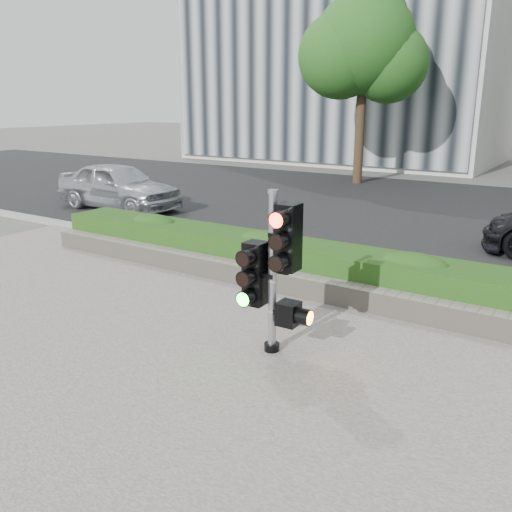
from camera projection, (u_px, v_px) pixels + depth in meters
name	position (u px, v px, depth m)	size (l,w,h in m)	color
ground	(242.00, 339.00, 7.32)	(120.00, 120.00, 0.00)	#51514C
sidewalk	(97.00, 427.00, 5.31)	(16.00, 11.00, 0.03)	#9E9389
road	(442.00, 215.00, 15.36)	(60.00, 13.00, 0.02)	black
curb	(340.00, 275.00, 9.84)	(60.00, 0.25, 0.12)	gray
stone_wall	(308.00, 287.00, 8.80)	(12.00, 0.32, 0.34)	gray
hedge	(326.00, 267.00, 9.27)	(12.00, 1.00, 0.68)	#3B7423
building_left	(349.00, 15.00, 28.52)	(16.00, 9.00, 15.00)	#B7B7B2
tree_left	(364.00, 47.00, 20.03)	(4.61, 4.03, 7.34)	black
traffic_signal	(276.00, 265.00, 6.62)	(0.71, 0.52, 2.07)	black
car_silver	(118.00, 186.00, 15.96)	(1.62, 4.03, 1.37)	#B8BBC0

